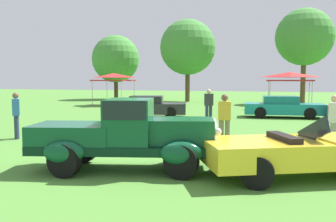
# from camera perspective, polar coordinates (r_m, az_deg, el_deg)

# --- Properties ---
(ground_plane) EXTENTS (120.00, 120.00, 0.00)m
(ground_plane) POSITION_cam_1_polar(r_m,az_deg,el_deg) (9.25, -7.48, -8.52)
(ground_plane) COLOR #4C8433
(feature_pickup_truck) EXTENTS (4.56, 2.63, 1.70)m
(feature_pickup_truck) POSITION_cam_1_polar(r_m,az_deg,el_deg) (8.62, -6.63, -3.63)
(feature_pickup_truck) COLOR black
(feature_pickup_truck) RESTS_ON ground_plane
(neighbor_convertible) EXTENTS (4.73, 3.47, 1.40)m
(neighbor_convertible) POSITION_cam_1_polar(r_m,az_deg,el_deg) (8.64, 21.02, -5.85)
(neighbor_convertible) COLOR yellow
(neighbor_convertible) RESTS_ON ground_plane
(show_car_charcoal) EXTENTS (4.48, 2.68, 1.22)m
(show_car_charcoal) POSITION_cam_1_polar(r_m,az_deg,el_deg) (20.93, -3.04, 0.70)
(show_car_charcoal) COLOR #28282D
(show_car_charcoal) RESTS_ON ground_plane
(show_car_teal) EXTENTS (4.50, 2.11, 1.22)m
(show_car_teal) POSITION_cam_1_polar(r_m,az_deg,el_deg) (21.57, 17.69, 0.60)
(show_car_teal) COLOR teal
(show_car_teal) RESTS_ON ground_plane
(spectator_near_truck) EXTENTS (0.47, 0.41, 1.69)m
(spectator_near_truck) POSITION_cam_1_polar(r_m,az_deg,el_deg) (18.18, 6.46, 1.03)
(spectator_near_truck) COLOR #283351
(spectator_near_truck) RESTS_ON ground_plane
(spectator_between_cars) EXTENTS (0.43, 0.29, 1.69)m
(spectator_between_cars) POSITION_cam_1_polar(r_m,az_deg,el_deg) (11.73, 8.90, -1.15)
(spectator_between_cars) COLOR #7F7056
(spectator_between_cars) RESTS_ON ground_plane
(spectator_by_row) EXTENTS (0.30, 0.43, 1.69)m
(spectator_by_row) POSITION_cam_1_polar(r_m,az_deg,el_deg) (12.04, 24.75, -1.39)
(spectator_by_row) COLOR #9E998E
(spectator_by_row) RESTS_ON ground_plane
(spectator_far_side) EXTENTS (0.43, 0.46, 1.69)m
(spectator_far_side) POSITION_cam_1_polar(r_m,az_deg,el_deg) (14.22, -22.85, -0.42)
(spectator_far_side) COLOR #283351
(spectator_far_side) RESTS_ON ground_plane
(canopy_tent_left_field) EXTENTS (2.91, 2.91, 2.71)m
(canopy_tent_left_field) POSITION_cam_1_polar(r_m,az_deg,el_deg) (30.84, -8.59, 5.41)
(canopy_tent_left_field) COLOR #B7B7BC
(canopy_tent_left_field) RESTS_ON ground_plane
(canopy_tent_center_field) EXTENTS (3.14, 3.14, 2.71)m
(canopy_tent_center_field) POSITION_cam_1_polar(r_m,az_deg,el_deg) (27.47, 18.71, 5.26)
(canopy_tent_center_field) COLOR #B7B7BC
(canopy_tent_center_field) RESTS_ON ground_plane
(treeline_far_left) EXTENTS (5.21, 5.21, 7.05)m
(treeline_far_left) POSITION_cam_1_polar(r_m,az_deg,el_deg) (40.65, -8.26, 8.13)
(treeline_far_left) COLOR #47331E
(treeline_far_left) RESTS_ON ground_plane
(treeline_mid_left) EXTENTS (5.41, 5.41, 8.03)m
(treeline_mid_left) POSITION_cam_1_polar(r_m,az_deg,el_deg) (35.78, 3.13, 10.01)
(treeline_mid_left) COLOR brown
(treeline_mid_left) RESTS_ON ground_plane
(treeline_center) EXTENTS (5.10, 5.10, 8.51)m
(treeline_center) POSITION_cam_1_polar(r_m,az_deg,el_deg) (35.07, 20.73, 10.84)
(treeline_center) COLOR brown
(treeline_center) RESTS_ON ground_plane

